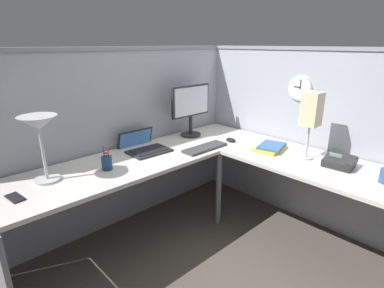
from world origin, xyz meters
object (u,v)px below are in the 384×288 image
object	(u,v)px
keyboard	(205,148)
pen_cup	(107,163)
wall_clock	(300,88)
desk_lamp_dome	(39,128)
desk_lamp_paper	(311,111)
monitor	(191,107)
book_stack	(270,147)
cell_phone	(15,198)
computer_mouse	(231,140)
laptop	(143,147)
office_phone	(340,162)

from	to	relation	value
keyboard	pen_cup	world-z (taller)	pen_cup
pen_cup	wall_clock	bearing A→B (deg)	-21.33
desk_lamp_dome	wall_clock	xyz separation A→B (m)	(1.96, -0.72, 0.14)
desk_lamp_dome	desk_lamp_paper	world-z (taller)	desk_lamp_paper
desk_lamp_paper	pen_cup	bearing A→B (deg)	145.06
desk_lamp_dome	keyboard	bearing A→B (deg)	-13.05
desk_lamp_dome	pen_cup	size ratio (longest dim) A/B	2.47
monitor	book_stack	size ratio (longest dim) A/B	1.58
cell_phone	computer_mouse	bearing A→B (deg)	-13.34
monitor	laptop	distance (m)	0.64
keyboard	desk_lamp_dome	size ratio (longest dim) A/B	0.97
monitor	office_phone	world-z (taller)	monitor
monitor	cell_phone	size ratio (longest dim) A/B	3.47
pen_cup	desk_lamp_paper	size ratio (longest dim) A/B	0.34
desk_lamp_dome	desk_lamp_paper	distance (m)	1.93
book_stack	wall_clock	bearing A→B (deg)	-6.33
laptop	cell_phone	distance (m)	1.08
laptop	cell_phone	bearing A→B (deg)	-169.02
cell_phone	office_phone	world-z (taller)	office_phone
book_stack	laptop	bearing A→B (deg)	135.95
desk_lamp_paper	wall_clock	size ratio (longest dim) A/B	2.41
desk_lamp_dome	wall_clock	world-z (taller)	wall_clock
book_stack	office_phone	bearing A→B (deg)	-85.48
desk_lamp_dome	laptop	bearing A→B (deg)	5.64
cell_phone	office_phone	distance (m)	2.21
laptop	keyboard	distance (m)	0.54
keyboard	cell_phone	world-z (taller)	keyboard
monitor	pen_cup	bearing A→B (deg)	-168.95
wall_clock	laptop	bearing A→B (deg)	144.63
laptop	desk_lamp_paper	world-z (taller)	desk_lamp_paper
book_stack	wall_clock	distance (m)	0.59
monitor	desk_lamp_paper	bearing A→B (deg)	-77.37
laptop	office_phone	distance (m)	1.58
laptop	wall_clock	bearing A→B (deg)	-35.37
desk_lamp_paper	book_stack	bearing A→B (deg)	95.87
laptop	computer_mouse	world-z (taller)	laptop
cell_phone	desk_lamp_paper	size ratio (longest dim) A/B	0.27
wall_clock	office_phone	bearing A→B (deg)	-119.09
desk_lamp_paper	wall_clock	world-z (taller)	wall_clock
laptop	office_phone	xyz separation A→B (m)	(0.84, -1.34, 0.01)
laptop	book_stack	distance (m)	1.10
monitor	book_stack	distance (m)	0.85
desk_lamp_dome	desk_lamp_paper	xyz separation A→B (m)	(1.65, -0.99, 0.02)
computer_mouse	desk_lamp_paper	distance (m)	0.79
monitor	office_phone	distance (m)	1.40
book_stack	desk_lamp_paper	world-z (taller)	desk_lamp_paper
keyboard	desk_lamp_dome	bearing A→B (deg)	166.76
cell_phone	desk_lamp_paper	distance (m)	2.11
office_phone	book_stack	size ratio (longest dim) A/B	0.69
book_stack	wall_clock	world-z (taller)	wall_clock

